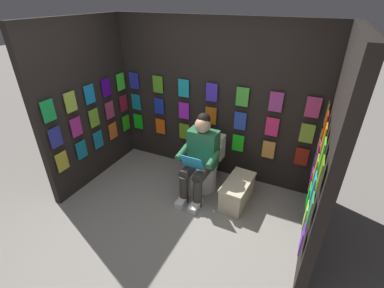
{
  "coord_description": "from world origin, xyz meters",
  "views": [
    {
      "loc": [
        -1.33,
        1.78,
        2.52
      ],
      "look_at": [
        -0.04,
        -0.92,
        0.85
      ],
      "focal_mm": 25.32,
      "sensor_mm": 36.0,
      "label": 1
    }
  ],
  "objects": [
    {
      "name": "display_wall_left",
      "position": [
        -1.57,
        -0.84,
        1.14
      ],
      "size": [
        0.14,
        1.67,
        2.29
      ],
      "color": "black",
      "rests_on": "ground"
    },
    {
      "name": "person_reading",
      "position": [
        -0.09,
        -1.04,
        0.6
      ],
      "size": [
        0.53,
        0.69,
        1.19
      ],
      "rotation": [
        0.0,
        0.0,
        -0.02
      ],
      "color": "#286B42",
      "rests_on": "ground"
    },
    {
      "name": "ground_plane",
      "position": [
        0.0,
        0.0,
        0.0
      ],
      "size": [
        30.0,
        30.0,
        0.0
      ],
      "primitive_type": "plane",
      "color": "gray"
    },
    {
      "name": "display_wall_right",
      "position": [
        1.57,
        -0.84,
        1.14
      ],
      "size": [
        0.14,
        1.67,
        2.29
      ],
      "color": "black",
      "rests_on": "ground"
    },
    {
      "name": "toilet",
      "position": [
        -0.09,
        -1.26,
        0.33
      ],
      "size": [
        0.41,
        0.56,
        0.77
      ],
      "rotation": [
        0.0,
        0.0,
        -0.02
      ],
      "color": "white",
      "rests_on": "ground"
    },
    {
      "name": "comic_longbox_near",
      "position": [
        -0.64,
        -1.07,
        0.18
      ],
      "size": [
        0.35,
        0.65,
        0.36
      ],
      "rotation": [
        0.0,
        0.0,
        -0.07
      ],
      "color": "beige",
      "rests_on": "ground"
    },
    {
      "name": "display_wall_back",
      "position": [
        0.0,
        -1.72,
        1.14
      ],
      "size": [
        3.14,
        0.14,
        2.29
      ],
      "color": "black",
      "rests_on": "ground"
    }
  ]
}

